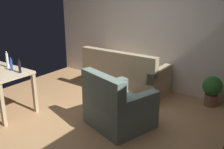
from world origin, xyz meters
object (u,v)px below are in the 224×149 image
(bottle_blue, at_px, (11,65))
(armchair, at_px, (117,107))
(bottle_clear, at_px, (7,60))
(potted_plant, at_px, (212,89))
(couch, at_px, (125,77))
(bottle_dark, at_px, (20,67))

(bottle_blue, bearing_deg, armchair, 17.95)
(bottle_clear, bearing_deg, potted_plant, 35.33)
(armchair, bearing_deg, bottle_clear, 31.48)
(potted_plant, xyz_separation_m, bottle_clear, (-3.04, -2.16, 0.56))
(couch, height_order, bottle_clear, bottle_clear)
(bottle_clear, bearing_deg, bottle_blue, -18.60)
(potted_plant, distance_m, bottle_clear, 3.77)
(couch, distance_m, bottle_clear, 2.34)
(couch, xyz_separation_m, potted_plant, (1.72, 0.31, 0.02))
(couch, bearing_deg, bottle_dark, 65.71)
(potted_plant, relative_size, bottle_clear, 1.95)
(couch, height_order, potted_plant, couch)
(potted_plant, xyz_separation_m, bottle_blue, (-2.82, -2.23, 0.53))
(bottle_clear, distance_m, bottle_blue, 0.23)
(armchair, bearing_deg, couch, -44.97)
(armchair, distance_m, bottle_clear, 2.16)
(bottle_clear, height_order, bottle_dark, bottle_clear)
(bottle_clear, relative_size, bottle_blue, 1.26)
(potted_plant, height_order, armchair, armchair)
(bottle_dark, bearing_deg, potted_plant, 40.74)
(bottle_blue, bearing_deg, bottle_dark, -0.62)
(bottle_clear, bearing_deg, couch, 54.46)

